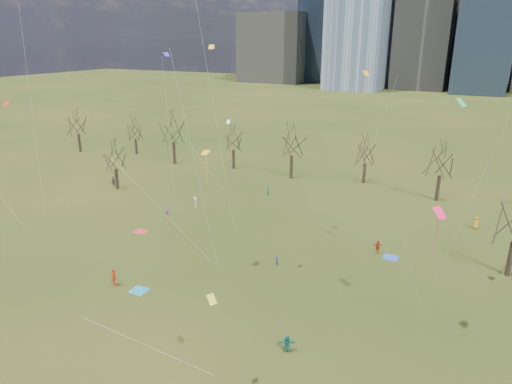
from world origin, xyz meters
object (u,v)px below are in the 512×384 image
at_px(blanket_teal, 139,291).
at_px(person_4, 114,278).
at_px(blanket_crimson, 141,232).
at_px(blanket_navy, 391,258).

distance_m(blanket_teal, person_4, 2.93).
height_order(blanket_crimson, person_4, person_4).
distance_m(blanket_navy, blanket_crimson, 30.51).
height_order(blanket_navy, person_4, person_4).
xyz_separation_m(blanket_crimson, person_4, (6.41, -11.55, 0.87)).
bearing_deg(person_4, blanket_teal, -125.94).
bearing_deg(blanket_crimson, blanket_navy, 12.65).
bearing_deg(blanket_navy, blanket_crimson, -167.35).
relative_size(blanket_teal, blanket_crimson, 1.00).
distance_m(blanket_navy, person_4, 29.65).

